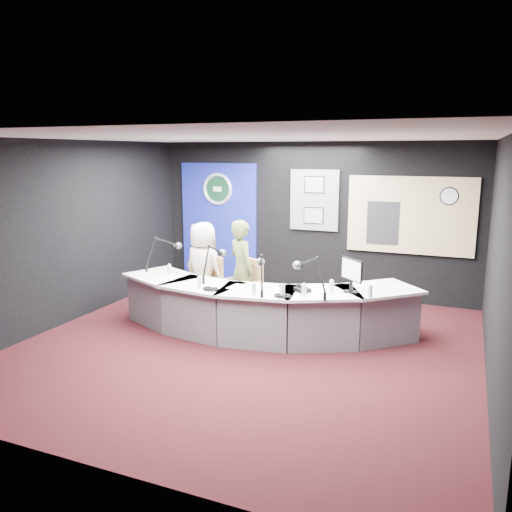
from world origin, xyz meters
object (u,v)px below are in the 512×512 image
at_px(broadcast_desk, 259,309).
at_px(armchair_right, 242,290).
at_px(person_man, 203,269).
at_px(person_woman, 242,271).
at_px(armchair_left, 204,288).

distance_m(broadcast_desk, armchair_right, 0.69).
distance_m(person_man, person_woman, 0.68).
relative_size(armchair_left, armchair_right, 0.95).
bearing_deg(armchair_left, person_woman, 35.35).
bearing_deg(armchair_left, person_man, 0.00).
relative_size(armchair_left, person_man, 0.59).
bearing_deg(person_woman, armchair_right, -0.00).
bearing_deg(person_man, armchair_left, -0.00).
xyz_separation_m(armchair_left, armchair_right, (0.68, 0.01, 0.03)).
bearing_deg(person_woman, armchair_left, 39.87).
relative_size(broadcast_desk, armchair_left, 4.97).
xyz_separation_m(armchair_right, person_man, (-0.68, -0.01, 0.29)).
xyz_separation_m(armchair_right, person_woman, (0.00, 0.00, 0.32)).
relative_size(broadcast_desk, person_woman, 2.82).
bearing_deg(broadcast_desk, person_woman, 135.13).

